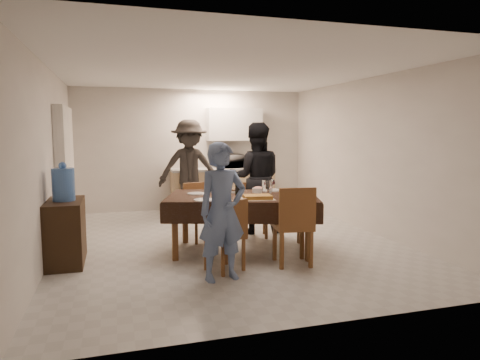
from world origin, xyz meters
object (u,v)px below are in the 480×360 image
object	(u,v)px
microwave	(230,161)
person_near	(222,212)
dining_table	(242,198)
person_kitchen	(190,168)
wine_bottle	(238,184)
person_far	(256,178)
savoury_tart	(258,197)
console	(66,232)
water_jug	(63,184)
water_pitcher	(267,187)

from	to	relation	value
microwave	person_near	world-z (taller)	person_near
dining_table	person_kitchen	world-z (taller)	person_kitchen
wine_bottle	person_far	xyz separation A→B (m)	(0.60, 1.00, -0.04)
person_far	savoury_tart	bearing A→B (deg)	88.53
person_near	dining_table	bearing A→B (deg)	51.98
person_far	person_kitchen	world-z (taller)	person_kitchen
console	person_kitchen	world-z (taller)	person_kitchen
water_jug	person_kitchen	size ratio (longest dim) A/B	0.22
console	water_pitcher	xyz separation A→B (m)	(2.70, -0.16, 0.50)
person_far	person_kitchen	size ratio (longest dim) A/B	0.96
water_jug	microwave	world-z (taller)	water_jug
water_pitcher	microwave	size ratio (longest dim) A/B	0.40
water_pitcher	savoury_tart	world-z (taller)	water_pitcher
savoury_tart	person_far	bearing A→B (deg)	72.53
wine_bottle	person_kitchen	xyz separation A→B (m)	(-0.22, 2.74, 0.01)
person_near	person_far	bearing A→B (deg)	51.98
savoury_tart	microwave	size ratio (longest dim) A/B	0.81
water_jug	microwave	bearing A→B (deg)	45.72
microwave	dining_table	bearing A→B (deg)	77.86
person_far	wine_bottle	bearing A→B (deg)	75.03
console	savoury_tart	xyz separation A→B (m)	(2.45, -0.49, 0.42)
console	person_near	bearing A→B (deg)	-32.88
console	person_far	bearing A→B (deg)	17.88
water_jug	water_pitcher	xyz separation A→B (m)	(2.70, -0.16, -0.12)
console	savoury_tart	world-z (taller)	savoury_tart
microwave	wine_bottle	bearing A→B (deg)	76.82
console	wine_bottle	world-z (taller)	wine_bottle
water_pitcher	person_near	xyz separation A→B (m)	(-0.90, -1.00, -0.12)
water_jug	wine_bottle	size ratio (longest dim) A/B	1.36
person_near	person_far	size ratio (longest dim) A/B	0.86
console	savoury_tart	bearing A→B (deg)	-11.40
savoury_tart	console	bearing A→B (deg)	168.60
water_pitcher	dining_table	bearing A→B (deg)	171.87
water_pitcher	person_kitchen	world-z (taller)	person_kitchen
microwave	person_far	xyz separation A→B (m)	(-0.15, -2.19, -0.13)
dining_table	water_pitcher	bearing A→B (deg)	9.36
water_pitcher	microwave	xyz separation A→B (m)	(0.35, 3.29, 0.14)
dining_table	person_far	distance (m)	1.20
console	water_jug	xyz separation A→B (m)	(0.00, -0.00, 0.62)
person_kitchen	console	bearing A→B (deg)	-127.87
person_far	person_near	bearing A→B (deg)	78.35
person_kitchen	water_jug	bearing A→B (deg)	-127.87
water_jug	person_far	size ratio (longest dim) A/B	0.23
microwave	person_far	world-z (taller)	person_far
water_jug	person_far	distance (m)	3.05
console	water_pitcher	size ratio (longest dim) A/B	4.20
person_near	console	bearing A→B (deg)	136.74
dining_table	wine_bottle	size ratio (longest dim) A/B	7.58
water_pitcher	person_kitchen	xyz separation A→B (m)	(-0.62, 2.84, 0.05)
water_pitcher	person_far	xyz separation A→B (m)	(0.20, 1.10, 0.01)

